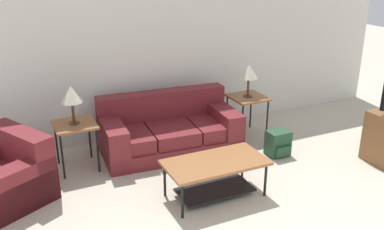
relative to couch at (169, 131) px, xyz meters
name	(u,v)px	position (x,y,z in m)	size (l,w,h in m)	color
wall_back	(157,53)	(0.13, 0.72, 1.01)	(8.58, 0.06, 2.60)	silver
couch	(169,131)	(0.00, 0.00, 0.00)	(2.02, 1.12, 0.82)	maroon
armchair	(4,177)	(-2.27, -0.45, 0.00)	(1.26, 1.30, 0.80)	maroon
coffee_table	(215,170)	(0.00, -1.44, 0.05)	(1.20, 0.64, 0.46)	#935B33
side_table_left	(75,128)	(-1.34, -0.01, 0.29)	(0.53, 0.56, 0.65)	#935B33
side_table_right	(247,100)	(1.33, -0.01, 0.29)	(0.53, 0.56, 0.65)	#935B33
table_lamp_left	(71,95)	(-1.34, -0.01, 0.75)	(0.28, 0.28, 0.51)	#472D1E
table_lamp_right	(249,72)	(1.33, -0.01, 0.75)	(0.28, 0.28, 0.51)	#472D1E
backpack	(278,143)	(1.36, -0.84, -0.11)	(0.32, 0.31, 0.37)	#23472D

